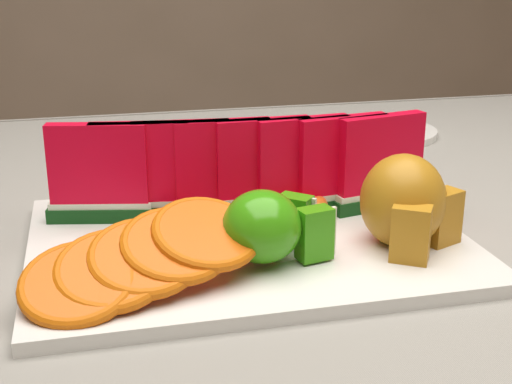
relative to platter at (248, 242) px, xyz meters
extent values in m
cube|color=#4E3B21|center=(0.00, 0.09, -0.03)|extent=(1.40, 0.90, 0.03)
cube|color=gray|center=(0.00, 0.09, -0.01)|extent=(1.52, 1.02, 0.01)
cube|color=gray|center=(0.00, 0.60, -0.10)|extent=(1.52, 0.01, 0.20)
cube|color=silver|center=(0.00, 0.00, 0.00)|extent=(0.40, 0.30, 0.01)
ellipsoid|color=#34831E|center=(0.00, -0.06, 0.04)|extent=(0.08, 0.08, 0.06)
cube|color=#34831E|center=(0.04, -0.07, 0.03)|extent=(0.03, 0.02, 0.05)
cube|color=beige|center=(0.05, -0.07, 0.03)|extent=(0.03, 0.01, 0.04)
cube|color=#34831E|center=(0.04, -0.03, 0.03)|extent=(0.03, 0.03, 0.05)
cube|color=beige|center=(0.04, -0.03, 0.03)|extent=(0.02, 0.02, 0.04)
ellipsoid|color=#B08F14|center=(0.13, -0.05, 0.05)|extent=(0.09, 0.09, 0.09)
cube|color=#B08F14|center=(0.12, -0.09, 0.03)|extent=(0.04, 0.04, 0.05)
cube|color=#B08F14|center=(0.17, -0.06, 0.03)|extent=(0.04, 0.03, 0.05)
cylinder|color=silver|center=(0.28, 0.37, 0.00)|extent=(0.20, 0.20, 0.01)
cube|color=silver|center=(-0.19, 0.35, 0.00)|extent=(0.03, 0.17, 0.00)
cube|color=silver|center=(-0.19, 0.44, 0.00)|extent=(0.01, 0.04, 0.00)
cube|color=silver|center=(-0.19, 0.44, 0.00)|extent=(0.01, 0.04, 0.00)
cube|color=silver|center=(-0.18, 0.44, 0.00)|extent=(0.01, 0.04, 0.00)
cube|color=#093B0D|center=(-0.13, 0.07, 0.01)|extent=(0.11, 0.04, 0.01)
cube|color=silver|center=(-0.13, 0.07, 0.02)|extent=(0.10, 0.04, 0.01)
cube|color=red|center=(-0.13, 0.07, 0.07)|extent=(0.10, 0.04, 0.08)
cube|color=#093B0D|center=(-0.09, 0.07, 0.01)|extent=(0.11, 0.04, 0.01)
cube|color=silver|center=(-0.09, 0.07, 0.02)|extent=(0.10, 0.03, 0.01)
cube|color=red|center=(-0.09, 0.07, 0.07)|extent=(0.10, 0.03, 0.08)
cube|color=#093B0D|center=(-0.05, 0.06, 0.01)|extent=(0.11, 0.03, 0.01)
cube|color=silver|center=(-0.05, 0.06, 0.02)|extent=(0.10, 0.03, 0.01)
cube|color=red|center=(-0.05, 0.06, 0.07)|extent=(0.10, 0.02, 0.08)
cube|color=#093B0D|center=(-0.01, 0.06, 0.01)|extent=(0.11, 0.02, 0.01)
cube|color=silver|center=(-0.01, 0.06, 0.02)|extent=(0.10, 0.02, 0.01)
cube|color=red|center=(-0.01, 0.06, 0.07)|extent=(0.10, 0.02, 0.08)
cube|color=#093B0D|center=(0.03, 0.06, 0.01)|extent=(0.11, 0.02, 0.01)
cube|color=silver|center=(0.03, 0.06, 0.02)|extent=(0.10, 0.02, 0.01)
cube|color=red|center=(0.03, 0.06, 0.07)|extent=(0.10, 0.02, 0.08)
cube|color=#093B0D|center=(0.07, 0.05, 0.01)|extent=(0.11, 0.03, 0.01)
cube|color=silver|center=(0.07, 0.05, 0.02)|extent=(0.10, 0.03, 0.01)
cube|color=red|center=(0.07, 0.05, 0.07)|extent=(0.10, 0.02, 0.08)
cube|color=#093B0D|center=(0.11, 0.05, 0.01)|extent=(0.11, 0.04, 0.01)
cube|color=silver|center=(0.11, 0.05, 0.02)|extent=(0.10, 0.03, 0.01)
cube|color=red|center=(0.11, 0.05, 0.07)|extent=(0.10, 0.03, 0.08)
cube|color=#093B0D|center=(0.15, 0.04, 0.01)|extent=(0.11, 0.04, 0.01)
cube|color=silver|center=(0.15, 0.04, 0.02)|extent=(0.10, 0.04, 0.01)
cube|color=red|center=(0.15, 0.04, 0.07)|extent=(0.10, 0.04, 0.08)
cylinder|color=red|center=(-0.15, -0.10, 0.02)|extent=(0.10, 0.09, 0.04)
torus|color=#B13B00|center=(-0.15, -0.10, 0.02)|extent=(0.11, 0.11, 0.04)
cylinder|color=red|center=(-0.13, -0.09, 0.03)|extent=(0.09, 0.09, 0.04)
torus|color=#B13B00|center=(-0.13, -0.09, 0.03)|extent=(0.10, 0.10, 0.04)
cylinder|color=red|center=(-0.10, -0.08, 0.03)|extent=(0.08, 0.08, 0.04)
torus|color=#B13B00|center=(-0.10, -0.08, 0.03)|extent=(0.09, 0.09, 0.04)
cylinder|color=red|center=(-0.08, -0.07, 0.04)|extent=(0.09, 0.09, 0.04)
torus|color=#B13B00|center=(-0.08, -0.07, 0.04)|extent=(0.10, 0.10, 0.04)
cylinder|color=red|center=(-0.05, -0.07, 0.04)|extent=(0.10, 0.10, 0.04)
torus|color=#B13B00|center=(-0.05, -0.07, 0.04)|extent=(0.11, 0.11, 0.04)
cylinder|color=red|center=(-0.11, 0.13, 0.02)|extent=(0.08, 0.08, 0.03)
torus|color=#B13B00|center=(-0.11, 0.13, 0.02)|extent=(0.09, 0.08, 0.03)
cylinder|color=red|center=(-0.06, 0.13, 0.02)|extent=(0.08, 0.08, 0.03)
torus|color=#B13B00|center=(-0.06, 0.13, 0.02)|extent=(0.09, 0.09, 0.03)
cylinder|color=red|center=(-0.01, 0.13, 0.03)|extent=(0.09, 0.09, 0.03)
torus|color=#B13B00|center=(-0.01, 0.13, 0.03)|extent=(0.10, 0.10, 0.03)
cylinder|color=red|center=(0.04, 0.13, 0.03)|extent=(0.09, 0.09, 0.03)
torus|color=#B13B00|center=(0.04, 0.13, 0.03)|extent=(0.10, 0.10, 0.03)
cylinder|color=red|center=(0.09, 0.13, 0.03)|extent=(0.10, 0.10, 0.03)
torus|color=#B13B00|center=(0.09, 0.13, 0.03)|extent=(0.11, 0.11, 0.03)
cylinder|color=red|center=(0.13, 0.13, 0.03)|extent=(0.10, 0.10, 0.03)
torus|color=#B13B00|center=(0.13, 0.13, 0.03)|extent=(0.11, 0.11, 0.03)
cylinder|color=red|center=(0.18, 0.13, 0.04)|extent=(0.10, 0.10, 0.03)
torus|color=#B13B00|center=(0.18, 0.13, 0.04)|extent=(0.12, 0.12, 0.03)
ellipsoid|color=#D16315|center=(-0.06, 0.03, 0.02)|extent=(0.04, 0.02, 0.02)
ellipsoid|color=#D16315|center=(-0.06, 0.02, 0.02)|extent=(0.03, 0.04, 0.02)
ellipsoid|color=#D16315|center=(-0.03, 0.01, 0.02)|extent=(0.04, 0.02, 0.02)
ellipsoid|color=#D16315|center=(0.00, 0.01, 0.02)|extent=(0.04, 0.03, 0.02)
ellipsoid|color=#D16315|center=(0.01, 0.02, 0.02)|extent=(0.03, 0.04, 0.02)
ellipsoid|color=#D16315|center=(0.04, 0.01, 0.02)|extent=(0.04, 0.04, 0.02)
ellipsoid|color=#D16315|center=(0.06, 0.03, 0.02)|extent=(0.03, 0.04, 0.02)
ellipsoid|color=#D16315|center=(0.08, 0.02, 0.02)|extent=(0.04, 0.04, 0.02)
camera|label=1|loc=(-0.14, -0.60, 0.26)|focal=50.00mm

